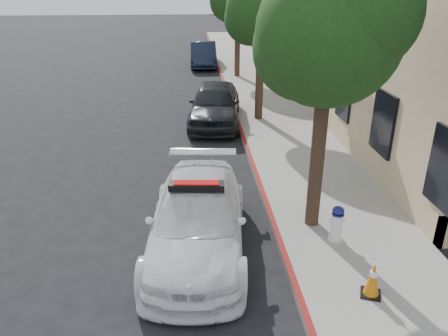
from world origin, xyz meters
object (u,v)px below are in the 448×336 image
object	(u,v)px
parked_car_mid	(215,104)
parked_car_far	(203,54)
police_car	(198,219)
fire_hydrant	(337,224)
traffic_cone	(373,279)

from	to	relation	value
parked_car_mid	parked_car_far	distance (m)	11.90
parked_car_mid	parked_car_far	bearing A→B (deg)	96.75
parked_car_far	parked_car_mid	bearing A→B (deg)	-88.91
police_car	fire_hydrant	bearing A→B (deg)	2.25
parked_car_far	traffic_cone	xyz separation A→B (m)	(2.15, -22.26, -0.27)
parked_car_mid	traffic_cone	size ratio (longest dim) A/B	7.10
parked_car_mid	fire_hydrant	world-z (taller)	parked_car_mid
parked_car_far	fire_hydrant	size ratio (longest dim) A/B	5.73
police_car	traffic_cone	bearing A→B (deg)	-27.49
parked_car_far	fire_hydrant	distance (m)	20.62
police_car	parked_car_far	xyz separation A→B (m)	(0.81, 20.38, 0.04)
fire_hydrant	parked_car_far	bearing A→B (deg)	89.70
parked_car_mid	parked_car_far	xyz separation A→B (m)	(-0.05, 11.90, -0.05)
fire_hydrant	traffic_cone	bearing A→B (deg)	-93.48
parked_car_mid	traffic_cone	xyz separation A→B (m)	(2.10, -10.36, -0.31)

